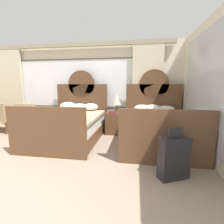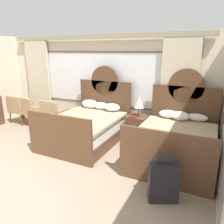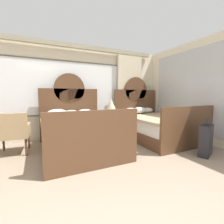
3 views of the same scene
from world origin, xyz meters
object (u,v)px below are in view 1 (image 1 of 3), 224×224
object	(u,v)px
book_on_nightstand	(112,112)
armchair_by_window_left	(31,117)
armchair_by_window_centre	(4,116)
nightstand_between_beds	(115,123)
bed_near_mirror	(157,128)
table_lamp_on_nightstand	(116,99)
bed_near_window	(70,124)
suitcase_on_floor	(174,158)

from	to	relation	value
book_on_nightstand	armchair_by_window_left	bearing A→B (deg)	-173.13
armchair_by_window_left	armchair_by_window_centre	xyz separation A→B (m)	(-0.86, 0.00, 0.00)
armchair_by_window_centre	nightstand_between_beds	bearing A→B (deg)	6.64
bed_near_mirror	armchair_by_window_centre	size ratio (longest dim) A/B	2.43
bed_near_mirror	table_lamp_on_nightstand	bearing A→B (deg)	147.34
bed_near_window	suitcase_on_floor	distance (m)	2.72
nightstand_between_beds	table_lamp_on_nightstand	distance (m)	0.68
table_lamp_on_nightstand	suitcase_on_floor	xyz separation A→B (m)	(1.14, -2.16, -0.67)
nightstand_between_beds	armchair_by_window_left	distance (m)	2.45
armchair_by_window_centre	table_lamp_on_nightstand	bearing A→B (deg)	6.63
table_lamp_on_nightstand	armchair_by_window_left	size ratio (longest dim) A/B	0.60
table_lamp_on_nightstand	armchair_by_window_centre	xyz separation A→B (m)	(-3.31, -0.39, -0.50)
nightstand_between_beds	table_lamp_on_nightstand	xyz separation A→B (m)	(0.03, 0.00, 0.68)
book_on_nightstand	armchair_by_window_centre	bearing A→B (deg)	-174.99
table_lamp_on_nightstand	suitcase_on_floor	distance (m)	2.53
armchair_by_window_left	armchair_by_window_centre	world-z (taller)	same
table_lamp_on_nightstand	book_on_nightstand	bearing A→B (deg)	-133.28
armchair_by_window_left	suitcase_on_floor	bearing A→B (deg)	-26.32
nightstand_between_beds	book_on_nightstand	distance (m)	0.35
nightstand_between_beds	table_lamp_on_nightstand	bearing A→B (deg)	5.54
book_on_nightstand	armchair_by_window_left	xyz separation A→B (m)	(-2.35, -0.28, -0.14)
armchair_by_window_left	suitcase_on_floor	distance (m)	4.01
table_lamp_on_nightstand	book_on_nightstand	xyz separation A→B (m)	(-0.10, -0.10, -0.36)
armchair_by_window_left	nightstand_between_beds	bearing A→B (deg)	9.01
bed_near_mirror	armchair_by_window_left	distance (m)	3.53
nightstand_between_beds	bed_near_window	bearing A→B (deg)	-148.49
bed_near_mirror	book_on_nightstand	xyz separation A→B (m)	(-1.16, 0.58, 0.25)
bed_near_window	book_on_nightstand	bearing A→B (deg)	29.00
bed_near_mirror	armchair_by_window_left	bearing A→B (deg)	175.21
bed_near_mirror	suitcase_on_floor	size ratio (longest dim) A/B	2.70
bed_near_mirror	table_lamp_on_nightstand	xyz separation A→B (m)	(-1.06, 0.68, 0.61)
bed_near_mirror	table_lamp_on_nightstand	size ratio (longest dim) A/B	4.01
armchair_by_window_left	bed_near_window	bearing A→B (deg)	-12.40
table_lamp_on_nightstand	bed_near_window	bearing A→B (deg)	-149.13
nightstand_between_beds	suitcase_on_floor	world-z (taller)	suitcase_on_floor
bed_near_window	bed_near_mirror	xyz separation A→B (m)	(2.19, -0.00, -0.00)
suitcase_on_floor	bed_near_mirror	bearing A→B (deg)	93.04
table_lamp_on_nightstand	suitcase_on_floor	world-z (taller)	table_lamp_on_nightstand
bed_near_window	suitcase_on_floor	size ratio (longest dim) A/B	2.70
suitcase_on_floor	table_lamp_on_nightstand	bearing A→B (deg)	117.81
bed_near_window	suitcase_on_floor	world-z (taller)	bed_near_window
suitcase_on_floor	armchair_by_window_left	bearing A→B (deg)	153.68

